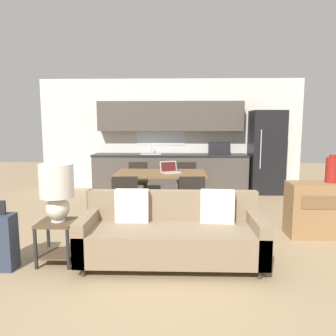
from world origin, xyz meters
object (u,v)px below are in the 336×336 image
Objects in this scene: side_table at (57,235)px; refrigerator at (266,152)px; dining_table at (161,176)px; couch at (172,234)px; vase at (332,170)px; table_lamp at (57,188)px; laptop at (170,170)px; dining_chair_near_left at (126,197)px; dining_chair_far_left at (138,180)px; dining_chair_near_right at (191,197)px; credenza at (325,210)px; dining_chair_far_right at (188,180)px.

refrigerator is at bearing 49.40° from side_table.
couch is at bearing -83.59° from dining_table.
table_lamp is at bearing -163.89° from vase.
side_table is 3.82m from vase.
laptop is at bearing -140.14° from refrigerator.
dining_chair_near_left is 2.06× the size of laptop.
refrigerator is 1.18× the size of dining_table.
vase is (3.60, 1.04, 0.08)m from table_lamp.
vase is at bearing -33.74° from dining_chair_far_left.
side_table is 1.25× the size of vase.
vase is 0.48× the size of dining_chair_near_right.
refrigerator is 3.97m from dining_chair_near_left.
couch is 1.44m from table_lamp.
dining_chair_near_right reaches higher than side_table.
dining_chair_near_right is at bearing -125.16° from refrigerator.
dining_chair_far_left is (-3.04, 1.97, -0.51)m from vase.
dining_chair_near_left and dining_chair_near_right have the same top height.
credenza is (2.44, -1.20, -0.29)m from dining_table.
credenza is at bearing -156.38° from vase.
couch is 2.54× the size of dining_chair_near_right.
vase is 2.63m from laptop.
dining_table is at bearing -142.33° from refrigerator.
side_table is 0.61× the size of dining_chair_far_right.
table_lamp is at bearing -130.56° from refrigerator.
refrigerator is 2.85× the size of table_lamp.
dining_chair_near_left is (0.57, 1.38, -0.43)m from table_lamp.
dining_chair_far_left is 1.11m from laptop.
vase is at bearing -87.41° from refrigerator.
dining_chair_far_right is (-0.01, 1.60, 0.00)m from dining_chair_near_right.
dining_table is 1.97× the size of dining_chair_near_left.
dining_table reaches higher than side_table.
couch is 2.56m from vase.
couch is at bearing -114.47° from laptop.
dining_chair_far_left is at bearing 104.15° from laptop.
credenza is 0.59m from vase.
refrigerator is 2.89m from laptop.
dining_table is 0.78× the size of couch.
couch is 2.20m from laptop.
laptop is at bearing 152.25° from credenza.
dining_chair_far_left is at bearing -59.30° from dining_chair_near_right.
refrigerator reaches higher than vase.
table_lamp is 0.82× the size of dining_chair_near_left.
dining_chair_near_left is 1.00× the size of dining_chair_far_right.
vase is 2.09m from dining_chair_near_right.
side_table is at bearing -101.67° from dining_chair_far_left.
dining_chair_near_right is at bearing 168.06° from credenza.
table_lamp is at bearing -146.07° from laptop.
table_lamp reaches higher than credenza.
dining_chair_near_right is 0.92m from laptop.
dining_table is (-2.38, -1.84, -0.27)m from refrigerator.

